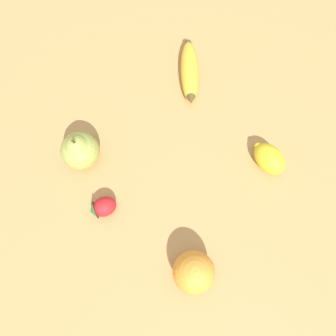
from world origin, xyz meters
TOP-DOWN VIEW (x-y plane):
  - ground_plane at (0.00, 0.00)m, footprint 3.00×3.00m
  - banana at (-0.06, 0.21)m, footprint 0.10×0.17m
  - orange at (0.11, -0.21)m, footprint 0.08×0.08m
  - pear at (-0.20, -0.07)m, footprint 0.08×0.08m
  - strawberry at (-0.11, -0.16)m, footprint 0.07×0.07m
  - lemon at (0.17, 0.07)m, footprint 0.09×0.08m

SIDE VIEW (x-z plane):
  - ground_plane at x=0.00m, z-range 0.00..0.00m
  - banana at x=-0.06m, z-range 0.00..0.04m
  - strawberry at x=-0.11m, z-range 0.00..0.04m
  - lemon at x=0.17m, z-range 0.00..0.05m
  - orange at x=0.11m, z-range 0.00..0.08m
  - pear at x=-0.20m, z-range -0.01..0.09m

